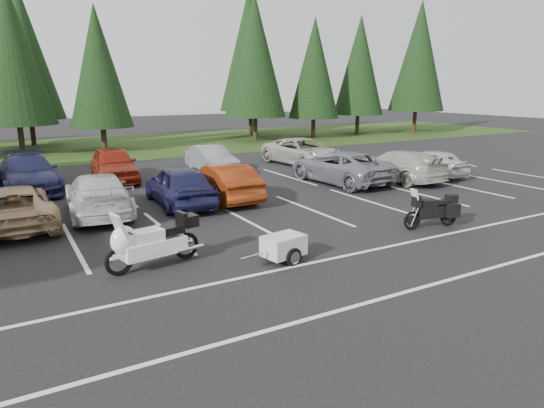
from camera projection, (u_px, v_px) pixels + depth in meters
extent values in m
plane|color=black|center=(245.00, 229.00, 15.20)|extent=(120.00, 120.00, 0.00)
cube|color=#203912|center=(98.00, 147.00, 35.45)|extent=(80.00, 16.00, 0.01)
cube|color=slate|center=(85.00, 120.00, 63.54)|extent=(70.00, 50.00, 0.02)
cube|color=silver|center=(219.00, 215.00, 16.89)|extent=(32.00, 16.00, 0.01)
cylinder|color=#332316|center=(21.00, 134.00, 31.81)|extent=(0.36, 0.36, 2.62)
cone|color=black|center=(11.00, 51.00, 30.57)|extent=(4.80, 4.80, 9.27)
cylinder|color=#332316|center=(104.00, 135.00, 33.16)|extent=(0.36, 0.36, 2.26)
cone|color=black|center=(98.00, 66.00, 32.09)|extent=(4.14, 4.14, 7.99)
cylinder|color=#332316|center=(255.00, 124.00, 39.30)|extent=(0.36, 0.36, 2.69)
cone|color=black|center=(255.00, 55.00, 38.02)|extent=(4.93, 4.93, 9.52)
cylinder|color=#332316|center=(313.00, 124.00, 41.73)|extent=(0.36, 0.36, 2.33)
cone|color=black|center=(314.00, 68.00, 40.63)|extent=(4.27, 4.27, 8.24)
cylinder|color=#332316|center=(357.00, 121.00, 45.04)|extent=(0.36, 0.36, 2.47)
cone|color=black|center=(360.00, 65.00, 43.86)|extent=(4.53, 4.53, 8.76)
cylinder|color=#332316|center=(415.00, 117.00, 46.78)|extent=(0.36, 0.36, 2.83)
cone|color=black|center=(419.00, 56.00, 45.43)|extent=(5.19, 5.19, 10.03)
cylinder|color=#332316|center=(32.00, 127.00, 36.16)|extent=(0.36, 0.36, 2.71)
cone|color=black|center=(23.00, 52.00, 34.88)|extent=(4.97, 4.97, 9.61)
cylinder|color=#332316|center=(251.00, 118.00, 44.19)|extent=(0.36, 0.36, 3.00)
cone|color=black|center=(250.00, 49.00, 42.77)|extent=(5.50, 5.50, 10.62)
imported|color=#A3835E|center=(13.00, 207.00, 15.27)|extent=(2.40, 4.93, 1.35)
imported|color=silver|center=(98.00, 194.00, 16.80)|extent=(2.49, 5.17, 1.45)
imported|color=#1A1B43|center=(179.00, 185.00, 18.13)|extent=(2.01, 4.58, 1.54)
imported|color=maroon|center=(224.00, 182.00, 19.01)|extent=(1.66, 4.45, 1.45)
imported|color=slate|center=(341.00, 167.00, 22.36)|extent=(2.82, 5.54, 1.50)
imported|color=#B3B2A4|center=(398.00, 165.00, 22.94)|extent=(2.31, 5.06, 1.44)
imported|color=silver|center=(430.00, 162.00, 24.13)|extent=(1.65, 3.97, 1.34)
imported|color=#1B1D45|center=(28.00, 173.00, 20.54)|extent=(2.42, 5.46, 1.56)
imported|color=maroon|center=(114.00, 164.00, 22.72)|extent=(2.31, 4.87, 1.61)
imported|color=gray|center=(212.00, 159.00, 25.02)|extent=(1.49, 4.17, 1.37)
imported|color=#BCB3AC|center=(303.00, 152.00, 27.49)|extent=(3.02, 5.60, 1.49)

